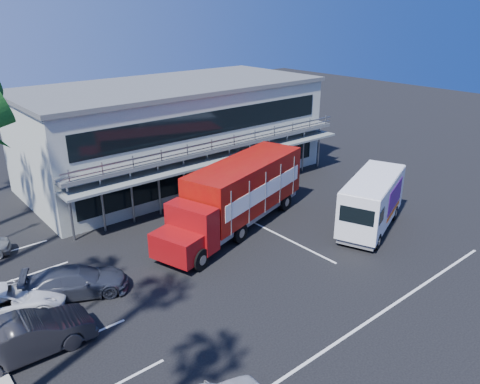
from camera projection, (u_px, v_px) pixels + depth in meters
ground at (282, 261)px, 24.72m from camera, size 120.00×120.00×0.00m
building at (174, 131)px, 35.81m from camera, size 22.40×12.00×7.30m
red_truck at (238, 193)px, 27.86m from camera, size 12.02×5.94×3.95m
white_van at (372, 202)px, 27.76m from camera, size 7.08×4.57×3.28m
parked_car_b at (27, 337)px, 17.81m from camera, size 4.99×1.93×1.62m
parked_car_c at (4, 302)px, 20.13m from camera, size 5.47×3.58×1.40m
parked_car_d at (76, 281)px, 21.65m from camera, size 5.07×3.67×1.36m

